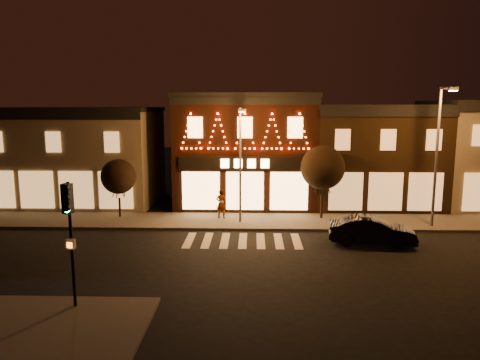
{
  "coord_description": "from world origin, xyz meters",
  "views": [
    {
      "loc": [
        0.56,
        -20.54,
        7.52
      ],
      "look_at": [
        -0.16,
        4.0,
        3.44
      ],
      "focal_mm": 34.14,
      "sensor_mm": 36.0,
      "label": 1
    }
  ],
  "objects_px": {
    "traffic_signal_near": "(69,221)",
    "dark_sedan": "(372,231)",
    "pedestrian": "(221,204)",
    "streetlamp_mid": "(241,156)"
  },
  "relations": [
    {
      "from": "streetlamp_mid",
      "to": "dark_sedan",
      "type": "distance_m",
      "value": 8.93
    },
    {
      "from": "traffic_signal_near",
      "to": "dark_sedan",
      "type": "height_order",
      "value": "traffic_signal_near"
    },
    {
      "from": "dark_sedan",
      "to": "pedestrian",
      "type": "bearing_deg",
      "value": 68.36
    },
    {
      "from": "pedestrian",
      "to": "streetlamp_mid",
      "type": "bearing_deg",
      "value": 146.77
    },
    {
      "from": "streetlamp_mid",
      "to": "pedestrian",
      "type": "height_order",
      "value": "streetlamp_mid"
    },
    {
      "from": "traffic_signal_near",
      "to": "streetlamp_mid",
      "type": "bearing_deg",
      "value": 75.81
    },
    {
      "from": "streetlamp_mid",
      "to": "traffic_signal_near",
      "type": "bearing_deg",
      "value": -108.78
    },
    {
      "from": "traffic_signal_near",
      "to": "pedestrian",
      "type": "distance_m",
      "value": 14.4
    },
    {
      "from": "streetlamp_mid",
      "to": "pedestrian",
      "type": "xyz_separation_m",
      "value": [
        -1.29,
        1.16,
        -3.25
      ]
    },
    {
      "from": "dark_sedan",
      "to": "streetlamp_mid",
      "type": "bearing_deg",
      "value": 70.82
    }
  ]
}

